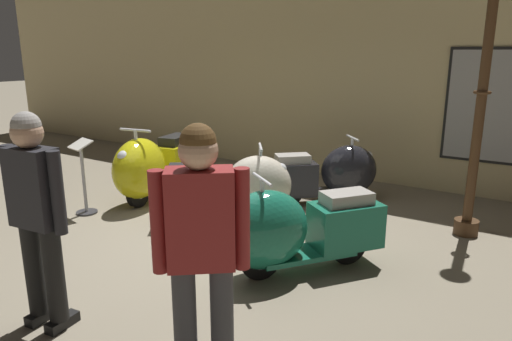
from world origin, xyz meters
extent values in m
plane|color=gray|center=(0.00, 0.00, 0.00)|extent=(60.00, 60.00, 0.00)
cube|color=#CCB784|center=(0.00, 3.52, 1.91)|extent=(18.00, 0.20, 3.83)
cube|color=black|center=(2.60, 3.41, 1.36)|extent=(1.45, 0.03, 1.65)
cube|color=#9E9E9E|center=(2.60, 3.39, 1.36)|extent=(1.37, 0.01, 1.57)
cylinder|color=black|center=(-1.49, 0.35, 0.22)|extent=(0.17, 0.46, 0.45)
cylinder|color=silver|center=(-1.49, 0.35, 0.22)|extent=(0.14, 0.22, 0.20)
cylinder|color=black|center=(-1.67, 1.40, 0.22)|extent=(0.17, 0.46, 0.45)
cylinder|color=silver|center=(-1.67, 1.40, 0.22)|extent=(0.14, 0.22, 0.20)
cube|color=gold|center=(-1.58, 0.87, 0.20)|extent=(0.58, 1.11, 0.06)
ellipsoid|color=gold|center=(-1.50, 0.41, 0.54)|extent=(0.73, 1.02, 0.85)
cube|color=gold|center=(-1.66, 1.35, 0.47)|extent=(0.57, 0.82, 0.49)
cube|color=black|center=(-1.66, 1.35, 0.78)|extent=(0.40, 0.58, 0.13)
sphere|color=silver|center=(-1.44, 0.10, 0.77)|extent=(0.17, 0.17, 0.17)
cylinder|color=silver|center=(-1.49, 0.37, 0.93)|extent=(0.05, 0.05, 0.31)
cylinder|color=silver|center=(-1.49, 0.37, 1.09)|extent=(0.49, 0.12, 0.04)
cylinder|color=black|center=(0.29, 0.77, 0.20)|extent=(0.38, 0.30, 0.40)
cylinder|color=silver|center=(0.29, 0.77, 0.20)|extent=(0.20, 0.18, 0.18)
cylinder|color=black|center=(-0.49, 0.22, 0.20)|extent=(0.38, 0.30, 0.40)
cylinder|color=silver|center=(-0.49, 0.22, 0.20)|extent=(0.20, 0.18, 0.18)
cube|color=beige|center=(-0.10, 0.50, 0.18)|extent=(0.99, 0.85, 0.05)
ellipsoid|color=beige|center=(0.25, 0.75, 0.49)|extent=(0.99, 0.92, 0.77)
cube|color=beige|center=(-0.45, 0.24, 0.42)|extent=(0.79, 0.72, 0.44)
cube|color=black|center=(-0.45, 0.24, 0.70)|extent=(0.56, 0.51, 0.12)
sphere|color=silver|center=(0.48, 0.91, 0.70)|extent=(0.15, 0.15, 0.15)
cylinder|color=silver|center=(0.28, 0.76, 0.84)|extent=(0.04, 0.04, 0.28)
cylinder|color=silver|center=(0.28, 0.76, 0.98)|extent=(0.28, 0.38, 0.03)
cube|color=silver|center=(0.10, 0.95, 0.44)|extent=(0.56, 0.40, 0.02)
cylinder|color=black|center=(0.94, 2.17, 0.19)|extent=(0.34, 0.32, 0.39)
cylinder|color=silver|center=(0.94, 2.17, 0.19)|extent=(0.19, 0.19, 0.17)
cylinder|color=black|center=(0.26, 1.55, 0.19)|extent=(0.34, 0.32, 0.39)
cylinder|color=silver|center=(0.26, 1.55, 0.19)|extent=(0.19, 0.19, 0.17)
cube|color=black|center=(0.60, 1.86, 0.17)|extent=(0.91, 0.88, 0.05)
ellipsoid|color=black|center=(0.91, 2.14, 0.47)|extent=(0.94, 0.92, 0.74)
cube|color=black|center=(0.29, 1.58, 0.41)|extent=(0.75, 0.73, 0.43)
cube|color=gray|center=(0.29, 1.58, 0.68)|extent=(0.53, 0.52, 0.12)
sphere|color=silver|center=(1.11, 2.33, 0.67)|extent=(0.15, 0.15, 0.15)
cylinder|color=silver|center=(0.93, 2.16, 0.81)|extent=(0.04, 0.04, 0.27)
cylinder|color=silver|center=(0.93, 2.16, 0.94)|extent=(0.31, 0.33, 0.03)
cube|color=silver|center=(0.74, 2.32, 0.42)|extent=(0.49, 0.45, 0.02)
cylinder|color=black|center=(1.09, -0.53, 0.20)|extent=(0.31, 0.37, 0.41)
cylinder|color=silver|center=(1.09, -0.53, 0.20)|extent=(0.19, 0.20, 0.18)
cylinder|color=black|center=(1.67, 0.24, 0.20)|extent=(0.31, 0.37, 0.41)
cylinder|color=silver|center=(1.67, 0.24, 0.20)|extent=(0.19, 0.20, 0.18)
cube|color=#196B51|center=(1.38, -0.15, 0.18)|extent=(0.87, 0.99, 0.05)
ellipsoid|color=#196B51|center=(1.12, -0.49, 0.49)|extent=(0.94, 1.00, 0.77)
cube|color=#196B51|center=(1.64, 0.21, 0.43)|extent=(0.74, 0.80, 0.45)
cube|color=gray|center=(1.64, 0.21, 0.71)|extent=(0.52, 0.56, 0.12)
sphere|color=silver|center=(0.94, -0.72, 0.71)|extent=(0.15, 0.15, 0.15)
cylinder|color=silver|center=(1.10, -0.52, 0.85)|extent=(0.04, 0.04, 0.28)
cylinder|color=silver|center=(1.10, -0.52, 0.99)|extent=(0.38, 0.29, 0.03)
cylinder|color=#472D19|center=(2.56, 1.75, 0.09)|extent=(0.28, 0.28, 0.18)
cylinder|color=#472D19|center=(2.56, 1.75, 1.55)|extent=(0.11, 0.11, 2.74)
torus|color=#472D19|center=(2.56, 1.75, 1.68)|extent=(0.19, 0.19, 0.04)
cylinder|color=#38383D|center=(1.68, -1.92, 0.52)|extent=(0.15, 0.15, 0.86)
cylinder|color=#38383D|center=(1.50, -2.06, 0.52)|extent=(0.15, 0.15, 0.86)
cube|color=maroon|center=(1.59, -1.99, 1.17)|extent=(0.44, 0.41, 0.61)
cylinder|color=maroon|center=(1.78, -1.84, 1.16)|extent=(0.09, 0.09, 0.63)
cylinder|color=maroon|center=(1.39, -2.14, 1.16)|extent=(0.09, 0.09, 0.63)
sphere|color=tan|center=(1.59, -1.99, 1.58)|extent=(0.23, 0.23, 0.23)
sphere|color=brown|center=(1.59, -1.99, 1.63)|extent=(0.21, 0.21, 0.21)
cube|color=black|center=(0.20, -2.07, 0.04)|extent=(0.13, 0.28, 0.08)
cylinder|color=black|center=(0.20, -2.09, 0.51)|extent=(0.15, 0.15, 0.85)
cube|color=black|center=(-0.03, -2.10, 0.04)|extent=(0.13, 0.28, 0.08)
cylinder|color=black|center=(-0.02, -2.12, 0.51)|extent=(0.15, 0.15, 0.85)
cube|color=#232328|center=(0.09, -2.10, 1.15)|extent=(0.41, 0.25, 0.60)
cylinder|color=#232328|center=(0.33, -2.08, 1.14)|extent=(0.09, 0.09, 0.62)
cylinder|color=#232328|center=(-0.15, -2.13, 1.14)|extent=(0.09, 0.09, 0.62)
sphere|color=tan|center=(0.09, -2.10, 1.56)|extent=(0.23, 0.23, 0.23)
sphere|color=gray|center=(0.09, -2.10, 1.61)|extent=(0.21, 0.21, 0.21)
cylinder|color=#333338|center=(-1.88, -0.23, 0.01)|extent=(0.28, 0.28, 0.02)
cylinder|color=#A5A5AD|center=(-1.88, -0.23, 0.48)|extent=(0.04, 0.04, 0.91)
cube|color=silver|center=(-1.88, -0.23, 0.95)|extent=(0.36, 0.29, 0.12)
camera|label=1|loc=(3.26, -3.99, 2.13)|focal=32.57mm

